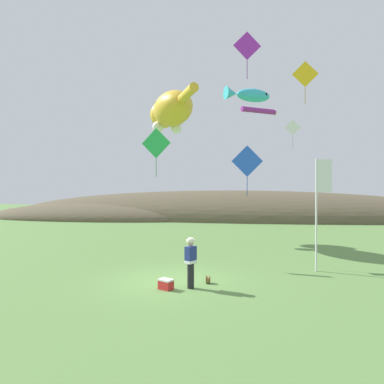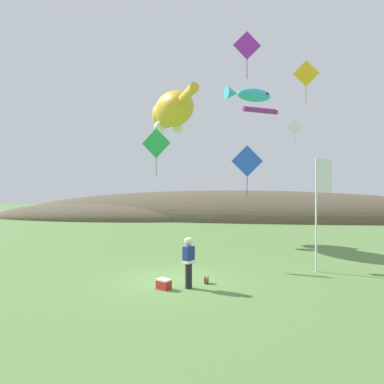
{
  "view_description": "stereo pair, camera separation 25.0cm",
  "coord_description": "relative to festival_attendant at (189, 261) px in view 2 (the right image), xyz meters",
  "views": [
    {
      "loc": [
        2.96,
        -12.62,
        3.48
      ],
      "look_at": [
        0.0,
        4.0,
        3.36
      ],
      "focal_mm": 32.0,
      "sensor_mm": 36.0,
      "label": 1
    },
    {
      "loc": [
        3.21,
        -12.58,
        3.48
      ],
      "look_at": [
        0.0,
        4.0,
        3.36
      ],
      "focal_mm": 32.0,
      "sensor_mm": 36.0,
      "label": 2
    }
  ],
  "objects": [
    {
      "name": "ground_plane",
      "position": [
        -0.81,
        0.79,
        -0.95
      ],
      "size": [
        120.0,
        120.0,
        0.0
      ],
      "primitive_type": "plane",
      "color": "#5B8442"
    },
    {
      "name": "distant_hill_ridge",
      "position": [
        -3.0,
        29.92,
        -0.95
      ],
      "size": [
        59.11,
        15.9,
        6.77
      ],
      "color": "brown",
      "rests_on": "ground"
    },
    {
      "name": "festival_attendant",
      "position": [
        0.0,
        0.0,
        0.0
      ],
      "size": [
        0.43,
        0.49,
        1.77
      ],
      "color": "black",
      "rests_on": "ground"
    },
    {
      "name": "kite_spool",
      "position": [
        0.52,
        0.73,
        -0.81
      ],
      "size": [
        0.14,
        0.28,
        0.28
      ],
      "color": "olive",
      "rests_on": "ground"
    },
    {
      "name": "picnic_cooler",
      "position": [
        -0.83,
        -0.28,
        -0.77
      ],
      "size": [
        0.58,
        0.51,
        0.36
      ],
      "color": "red",
      "rests_on": "ground"
    },
    {
      "name": "festival_banner_pole",
      "position": [
        4.96,
        3.42,
        2.2
      ],
      "size": [
        0.66,
        0.08,
        4.82
      ],
      "color": "silver",
      "rests_on": "ground"
    },
    {
      "name": "kite_giant_cat",
      "position": [
        -3.34,
        10.7,
        7.83
      ],
      "size": [
        4.67,
        7.78,
        2.58
      ],
      "color": "gold"
    },
    {
      "name": "kite_fish_windsock",
      "position": [
        1.91,
        7.65,
        7.86
      ],
      "size": [
        2.75,
        1.97,
        0.84
      ],
      "color": "#33B2CC"
    },
    {
      "name": "kite_tube_streamer",
      "position": [
        2.59,
        12.42,
        8.02
      ],
      "size": [
        2.52,
        1.81,
        0.44
      ],
      "color": "#8C268C"
    },
    {
      "name": "kite_diamond_gold",
      "position": [
        4.9,
        7.21,
        8.68
      ],
      "size": [
        1.39,
        0.11,
        2.29
      ],
      "color": "yellow"
    },
    {
      "name": "kite_diamond_green",
      "position": [
        -2.54,
        4.44,
        4.8
      ],
      "size": [
        1.49,
        0.09,
        2.39
      ],
      "color": "green"
    },
    {
      "name": "kite_diamond_white",
      "position": [
        4.94,
        13.37,
        6.92
      ],
      "size": [
        1.11,
        0.12,
        2.02
      ],
      "color": "white"
    },
    {
      "name": "kite_diamond_violet",
      "position": [
        1.88,
        4.55,
        9.31
      ],
      "size": [
        1.3,
        0.37,
        2.24
      ],
      "color": "purple"
    },
    {
      "name": "kite_diamond_blue",
      "position": [
        1.89,
        4.76,
        3.88
      ],
      "size": [
        1.49,
        0.28,
        2.41
      ],
      "color": "blue"
    }
  ]
}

